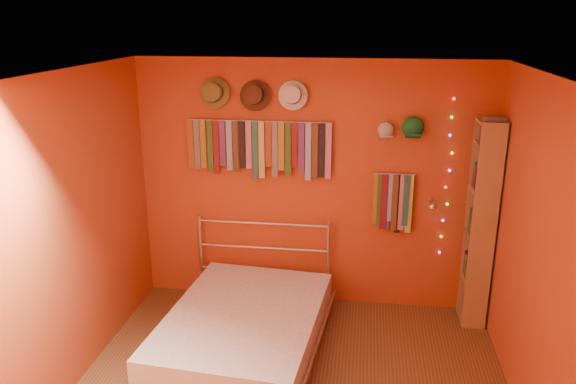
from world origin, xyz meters
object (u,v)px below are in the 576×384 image
at_px(tie_rack, 259,146).
at_px(bookshelf, 485,224).
at_px(reading_lamp, 432,205).
at_px(bed, 244,329).

height_order(tie_rack, bookshelf, bookshelf).
xyz_separation_m(reading_lamp, bookshelf, (0.50, 0.02, -0.17)).
relative_size(reading_lamp, bed, 0.16).
bearing_deg(reading_lamp, tie_rack, 173.85).
bearing_deg(tie_rack, bed, -88.25).
bearing_deg(bed, tie_rack, 96.64).
height_order(reading_lamp, bed, reading_lamp).
bearing_deg(reading_lamp, bookshelf, 2.85).
relative_size(tie_rack, bookshelf, 0.72).
xyz_separation_m(tie_rack, reading_lamp, (1.67, -0.18, -0.47)).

